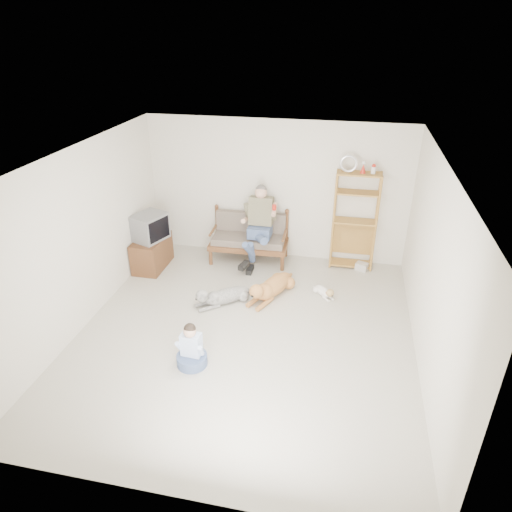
% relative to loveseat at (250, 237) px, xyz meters
% --- Properties ---
extents(floor, '(5.50, 5.50, 0.00)m').
position_rel_loveseat_xyz_m(floor, '(0.46, -2.44, -0.49)').
color(floor, beige).
rests_on(floor, ground).
extents(ceiling, '(5.50, 5.50, 0.00)m').
position_rel_loveseat_xyz_m(ceiling, '(0.46, -2.44, 2.21)').
color(ceiling, silver).
rests_on(ceiling, ground).
extents(wall_back, '(5.00, 0.00, 5.00)m').
position_rel_loveseat_xyz_m(wall_back, '(0.46, 0.31, 0.86)').
color(wall_back, beige).
rests_on(wall_back, ground).
extents(wall_front, '(5.00, 0.00, 5.00)m').
position_rel_loveseat_xyz_m(wall_front, '(0.46, -5.19, 0.86)').
color(wall_front, beige).
rests_on(wall_front, ground).
extents(wall_left, '(0.00, 5.50, 5.50)m').
position_rel_loveseat_xyz_m(wall_left, '(-2.04, -2.44, 0.86)').
color(wall_left, beige).
rests_on(wall_left, ground).
extents(wall_right, '(0.00, 5.50, 5.50)m').
position_rel_loveseat_xyz_m(wall_right, '(2.96, -2.44, 0.86)').
color(wall_right, beige).
rests_on(wall_right, ground).
extents(loveseat, '(1.52, 0.75, 0.95)m').
position_rel_loveseat_xyz_m(loveseat, '(0.00, 0.00, 0.00)').
color(loveseat, brown).
rests_on(loveseat, ground).
extents(man, '(0.59, 0.85, 1.38)m').
position_rel_loveseat_xyz_m(man, '(0.20, -0.25, 0.23)').
color(man, '#516396').
rests_on(man, loveseat).
extents(etagere, '(0.83, 0.36, 2.17)m').
position_rel_loveseat_xyz_m(etagere, '(1.98, 0.11, 0.47)').
color(etagere, '#B08737').
rests_on(etagere, ground).
extents(book_stack, '(0.26, 0.23, 0.14)m').
position_rel_loveseat_xyz_m(book_stack, '(2.20, -0.02, -0.42)').
color(book_stack, beige).
rests_on(book_stack, ground).
extents(tv_stand, '(0.51, 0.91, 0.60)m').
position_rel_loveseat_xyz_m(tv_stand, '(-1.76, -0.70, -0.19)').
color(tv_stand, brown).
rests_on(tv_stand, ground).
extents(crt_tv, '(0.65, 0.72, 0.49)m').
position_rel_loveseat_xyz_m(crt_tv, '(-1.73, -0.72, 0.36)').
color(crt_tv, slate).
rests_on(crt_tv, tv_stand).
extents(wall_outlet, '(0.12, 0.02, 0.08)m').
position_rel_loveseat_xyz_m(wall_outlet, '(-0.79, 0.30, -0.19)').
color(wall_outlet, silver).
rests_on(wall_outlet, ground).
extents(golden_retriever, '(0.71, 1.31, 0.42)m').
position_rel_loveseat_xyz_m(golden_retriever, '(0.65, -1.29, -0.31)').
color(golden_retriever, '#BD7F41').
rests_on(golden_retriever, ground).
extents(shaggy_dog, '(0.93, 0.85, 0.35)m').
position_rel_loveseat_xyz_m(shaggy_dog, '(-0.11, -1.69, -0.34)').
color(shaggy_dog, silver).
rests_on(shaggy_dog, ground).
extents(terrier, '(0.41, 0.46, 0.21)m').
position_rel_loveseat_xyz_m(terrier, '(1.58, -1.12, -0.39)').
color(terrier, white).
rests_on(terrier, ground).
extents(child, '(0.43, 0.43, 0.67)m').
position_rel_loveseat_xyz_m(child, '(-0.10, -3.24, -0.24)').
color(child, '#516396').
rests_on(child, ground).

